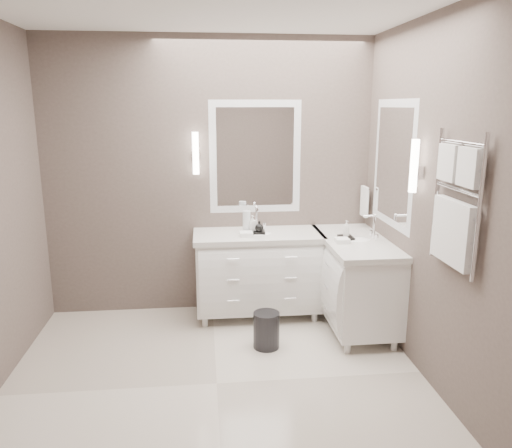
{
  "coord_description": "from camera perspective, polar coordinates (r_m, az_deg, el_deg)",
  "views": [
    {
      "loc": [
        -0.06,
        -3.4,
        2.05
      ],
      "look_at": [
        0.37,
        0.7,
        1.06
      ],
      "focal_mm": 35.0,
      "sensor_mm": 36.0,
      "label": 1
    }
  ],
  "objects": [
    {
      "name": "waste_bin",
      "position": [
        4.4,
        1.2,
        -12.02
      ],
      "size": [
        0.28,
        0.28,
        0.32
      ],
      "primitive_type": "cylinder",
      "rotation": [
        0.0,
        0.0,
        -0.26
      ],
      "color": "black",
      "rests_on": "floor"
    },
    {
      "name": "towel_bar_corner",
      "position": [
        5.1,
        12.29,
        2.6
      ],
      "size": [
        0.03,
        0.22,
        0.3
      ],
      "color": "white",
      "rests_on": "wall_right"
    },
    {
      "name": "amenity_tray_right",
      "position": [
        4.66,
        10.24,
        -1.55
      ],
      "size": [
        0.12,
        0.16,
        0.02
      ],
      "primitive_type": "cube",
      "rotation": [
        0.0,
        0.0,
        0.01
      ],
      "color": "black",
      "rests_on": "vanity_right"
    },
    {
      "name": "soap_bottle_b",
      "position": [
        4.74,
        0.38,
        -0.25
      ],
      "size": [
        0.09,
        0.09,
        0.1
      ],
      "primitive_type": "imported",
      "rotation": [
        0.0,
        0.0,
        0.06
      ],
      "color": "black",
      "rests_on": "amenity_tray_back"
    },
    {
      "name": "floor",
      "position": [
        3.97,
        -4.51,
        -17.76
      ],
      "size": [
        3.2,
        3.0,
        0.01
      ],
      "primitive_type": "cube",
      "color": "beige",
      "rests_on": "ground"
    },
    {
      "name": "water_bottle",
      "position": [
        4.78,
        -1.08,
        0.23
      ],
      "size": [
        0.08,
        0.08,
        0.21
      ],
      "primitive_type": "cylinder",
      "rotation": [
        0.0,
        0.0,
        0.03
      ],
      "color": "silver",
      "rests_on": "vanity_back"
    },
    {
      "name": "soap_bottle_a",
      "position": [
        4.77,
        -0.41,
        0.11
      ],
      "size": [
        0.08,
        0.08,
        0.15
      ],
      "primitive_type": "imported",
      "rotation": [
        0.0,
        0.0,
        0.31
      ],
      "color": "white",
      "rests_on": "amenity_tray_back"
    },
    {
      "name": "sconce_right",
      "position": [
        3.98,
        17.61,
        6.23
      ],
      "size": [
        0.06,
        0.06,
        0.4
      ],
      "color": "white",
      "rests_on": "wall_right"
    },
    {
      "name": "wall_front",
      "position": [
        2.02,
        -3.96,
        -6.85
      ],
      "size": [
        3.2,
        0.01,
        2.7
      ],
      "primitive_type": "cube",
      "color": "#564A44",
      "rests_on": "floor"
    },
    {
      "name": "vanity_back",
      "position": [
        4.91,
        0.24,
        -5.15
      ],
      "size": [
        1.24,
        0.59,
        0.97
      ],
      "color": "white",
      "rests_on": "floor"
    },
    {
      "name": "amenity_tray_back",
      "position": [
        4.78,
        -0.02,
        -0.93
      ],
      "size": [
        0.18,
        0.14,
        0.03
      ],
      "primitive_type": "cube",
      "rotation": [
        0.0,
        0.0,
        -0.05
      ],
      "color": "black",
      "rests_on": "vanity_back"
    },
    {
      "name": "soap_bottle_c",
      "position": [
        4.63,
        10.29,
        -0.51
      ],
      "size": [
        0.07,
        0.07,
        0.15
      ],
      "primitive_type": "imported",
      "rotation": [
        0.0,
        0.0,
        0.37
      ],
      "color": "white",
      "rests_on": "amenity_tray_right"
    },
    {
      "name": "wall_back",
      "position": [
        4.95,
        -5.31,
        5.27
      ],
      "size": [
        3.2,
        0.01,
        2.7
      ],
      "primitive_type": "cube",
      "color": "#564A44",
      "rests_on": "floor"
    },
    {
      "name": "mirror_right",
      "position": [
        4.54,
        15.4,
        6.65
      ],
      "size": [
        0.02,
        0.9,
        1.1
      ],
      "color": "white",
      "rests_on": "wall_right"
    },
    {
      "name": "vanity_right",
      "position": [
        4.78,
        11.22,
        -5.93
      ],
      "size": [
        0.59,
        1.24,
        0.97
      ],
      "color": "white",
      "rests_on": "floor"
    },
    {
      "name": "sconce_back",
      "position": [
        4.84,
        -6.91,
        7.94
      ],
      "size": [
        0.06,
        0.06,
        0.4
      ],
      "color": "white",
      "rests_on": "wall_back"
    },
    {
      "name": "mirror_back",
      "position": [
        4.94,
        -0.09,
        7.64
      ],
      "size": [
        0.9,
        0.02,
        1.1
      ],
      "color": "white",
      "rests_on": "wall_back"
    },
    {
      "name": "wall_right",
      "position": [
        3.85,
        19.74,
        2.18
      ],
      "size": [
        0.01,
        3.0,
        2.7
      ],
      "primitive_type": "cube",
      "color": "#564A44",
      "rests_on": "floor"
    },
    {
      "name": "towel_ladder",
      "position": [
        3.47,
        21.8,
        1.55
      ],
      "size": [
        0.06,
        0.58,
        0.9
      ],
      "color": "white",
      "rests_on": "wall_right"
    }
  ]
}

